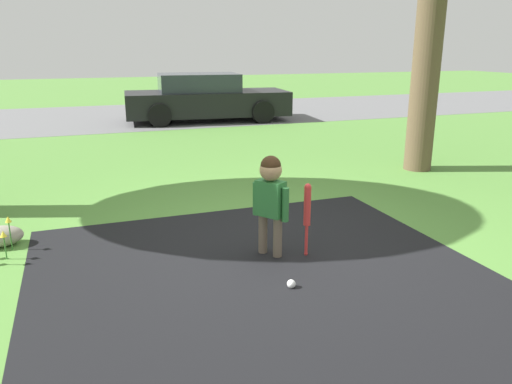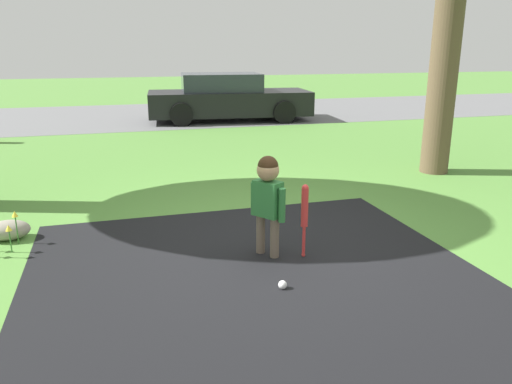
# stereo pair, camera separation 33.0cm
# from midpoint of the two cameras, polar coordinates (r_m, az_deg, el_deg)

# --- Properties ---
(ground_plane) EXTENTS (60.00, 60.00, 0.00)m
(ground_plane) POSITION_cam_midpoint_polar(r_m,az_deg,el_deg) (5.32, -0.42, -5.14)
(ground_plane) COLOR #518438
(street_strip) EXTENTS (40.00, 6.00, 0.01)m
(street_strip) POSITION_cam_midpoint_polar(r_m,az_deg,el_deg) (15.25, -13.70, 8.52)
(street_strip) COLOR slate
(street_strip) RESTS_ON ground
(child) EXTENTS (0.27, 0.34, 0.98)m
(child) POSITION_cam_midpoint_polar(r_m,az_deg,el_deg) (4.66, -0.35, 0.01)
(child) COLOR #6B5B4C
(child) RESTS_ON ground
(baseball_bat) EXTENTS (0.07, 0.07, 0.72)m
(baseball_bat) POSITION_cam_midpoint_polar(r_m,az_deg,el_deg) (4.71, 3.89, -2.01)
(baseball_bat) COLOR red
(baseball_bat) RESTS_ON ground
(sports_ball) EXTENTS (0.07, 0.07, 0.07)m
(sports_ball) POSITION_cam_midpoint_polar(r_m,az_deg,el_deg) (4.23, 1.80, -10.48)
(sports_ball) COLOR white
(sports_ball) RESTS_ON ground
(parked_car) EXTENTS (4.45, 2.21, 1.26)m
(parked_car) POSITION_cam_midpoint_polar(r_m,az_deg,el_deg) (13.77, -6.52, 10.56)
(parked_car) COLOR black
(parked_car) RESTS_ON ground
(edging_rock) EXTENTS (0.44, 0.31, 0.20)m
(edging_rock) POSITION_cam_midpoint_polar(r_m,az_deg,el_deg) (5.75, -28.70, -4.48)
(edging_rock) COLOR gray
(edging_rock) RESTS_ON ground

